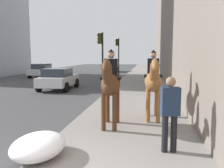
% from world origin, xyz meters
% --- Properties ---
extents(mounted_horse_near, '(2.15, 0.61, 2.36)m').
position_xyz_m(mounted_horse_near, '(3.69, -1.34, 1.45)').
color(mounted_horse_near, '#4C2B16').
rests_on(mounted_horse_near, sidewalk_slab).
extents(mounted_horse_far, '(2.15, 0.61, 2.36)m').
position_xyz_m(mounted_horse_far, '(4.75, -2.62, 1.45)').
color(mounted_horse_far, brown).
rests_on(mounted_horse_far, sidewalk_slab).
extents(pedestrian_greeting, '(0.32, 0.43, 1.70)m').
position_xyz_m(pedestrian_greeting, '(2.03, -2.93, 1.10)').
color(pedestrian_greeting, black).
rests_on(pedestrian_greeting, sidewalk_slab).
extents(car_near_lane, '(3.87, 2.07, 1.44)m').
position_xyz_m(car_near_lane, '(11.90, 3.49, 0.74)').
color(car_near_lane, silver).
rests_on(car_near_lane, ground).
extents(car_mid_lane, '(4.35, 2.03, 1.44)m').
position_xyz_m(car_mid_lane, '(30.06, 2.79, 0.76)').
color(car_mid_lane, silver).
rests_on(car_mid_lane, ground).
extents(car_far_lane, '(4.01, 1.93, 1.44)m').
position_xyz_m(car_far_lane, '(20.57, 8.64, 0.74)').
color(car_far_lane, '#B7BABF').
rests_on(car_far_lane, ground).
extents(traffic_light_near_curb, '(0.20, 0.44, 3.82)m').
position_xyz_m(traffic_light_near_curb, '(12.51, 0.66, 2.56)').
color(traffic_light_near_curb, black).
rests_on(traffic_light_near_curb, ground).
extents(traffic_light_far_curb, '(0.20, 0.44, 4.08)m').
position_xyz_m(traffic_light_far_curb, '(21.68, 0.67, 2.72)').
color(traffic_light_far_curb, black).
rests_on(traffic_light_far_curb, ground).
extents(snow_pile_near, '(1.42, 1.09, 0.49)m').
position_xyz_m(snow_pile_near, '(1.34, -0.15, 0.37)').
color(snow_pile_near, white).
rests_on(snow_pile_near, sidewalk_slab).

